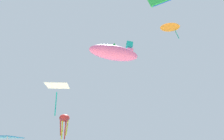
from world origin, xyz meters
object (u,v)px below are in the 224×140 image
Objects in this scene: kite_diamond_white at (57,87)px; kite_delta_orange at (170,26)px; kite_octopus_red at (64,119)px; kite_box_teal at (130,48)px; kite_inflatable_pink at (114,53)px.

kite_delta_orange is at bearing -158.08° from kite_diamond_white.
kite_octopus_red is 2.18× the size of kite_box_teal.
kite_inflatable_pink is 3.41× the size of kite_box_teal.
kite_octopus_red is at bearing -73.40° from kite_delta_orange.
kite_delta_orange reaches higher than kite_box_teal.
kite_diamond_white is at bearing 135.74° from kite_box_teal.
kite_box_teal is (2.54, 4.82, 2.90)m from kite_inflatable_pink.
kite_diamond_white is at bearing -33.43° from kite_octopus_red.
kite_octopus_red is 24.04m from kite_diamond_white.
kite_box_teal is at bearing -130.83° from kite_diamond_white.
kite_inflatable_pink is 1.57× the size of kite_octopus_red.
kite_box_teal reaches higher than kite_inflatable_pink.
kite_delta_orange is 19.14m from kite_diamond_white.
kite_box_teal is at bearing -140.04° from kite_inflatable_pink.
kite_box_teal is at bearing 1.36° from kite_octopus_red.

